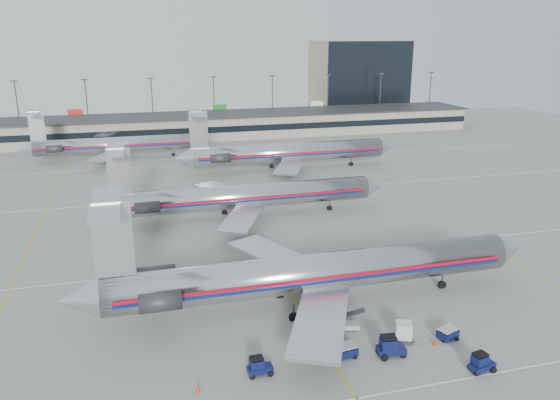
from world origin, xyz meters
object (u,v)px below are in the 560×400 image
object	(u,v)px
jet_second_row	(239,196)
jet_foreground	(307,273)
tug_center	(390,347)
uld_container	(403,332)
belt_loader	(343,324)

from	to	relation	value
jet_second_row	jet_foreground	bearing A→B (deg)	-87.83
tug_center	uld_container	xyz separation A→B (m)	(2.36, 1.98, 0.01)
jet_foreground	uld_container	world-z (taller)	jet_foreground
jet_second_row	uld_container	xyz separation A→B (m)	(7.73, -38.75, -2.57)
jet_foreground	uld_container	distance (m)	11.43
tug_center	belt_loader	bearing A→B (deg)	119.64
jet_foreground	belt_loader	bearing A→B (deg)	-70.20
jet_second_row	belt_loader	world-z (taller)	jet_second_row
jet_foreground	belt_loader	size ratio (longest dim) A/B	12.46
jet_second_row	tug_center	world-z (taller)	jet_second_row
jet_foreground	jet_second_row	size ratio (longest dim) A/B	1.08
tug_center	uld_container	size ratio (longest dim) A/B	1.21
jet_foreground	belt_loader	distance (m)	6.59
tug_center	jet_foreground	bearing A→B (deg)	118.18
uld_container	belt_loader	bearing A→B (deg)	165.10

